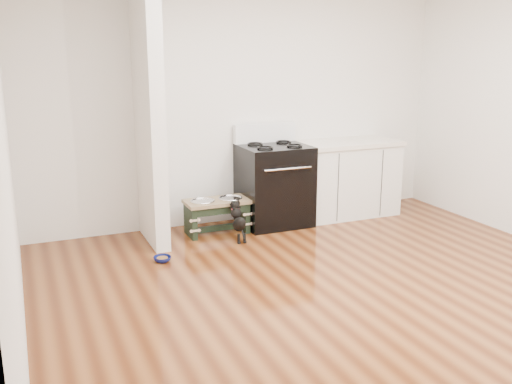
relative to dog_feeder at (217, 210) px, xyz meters
name	(u,v)px	position (x,y,z in m)	size (l,w,h in m)	color
ground	(357,300)	(0.48, -2.08, -0.27)	(5.00, 5.00, 0.00)	#49200D
room_shell	(367,99)	(0.48, -2.08, 1.35)	(5.00, 5.00, 5.00)	silver
partition_wall	(149,113)	(-0.70, 0.02, 1.08)	(0.15, 0.80, 2.70)	silver
oven_range	(274,184)	(0.73, 0.08, 0.21)	(0.76, 0.69, 1.14)	black
cabinet_run	(347,178)	(1.71, 0.10, 0.18)	(1.24, 0.64, 0.91)	silver
dog_feeder	(217,210)	(0.00, 0.00, 0.00)	(0.69, 0.37, 0.39)	black
puppy	(238,220)	(0.12, -0.32, -0.04)	(0.12, 0.36, 0.42)	black
floor_bowl	(162,259)	(-0.78, -0.62, -0.24)	(0.19, 0.19, 0.05)	#0B1453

